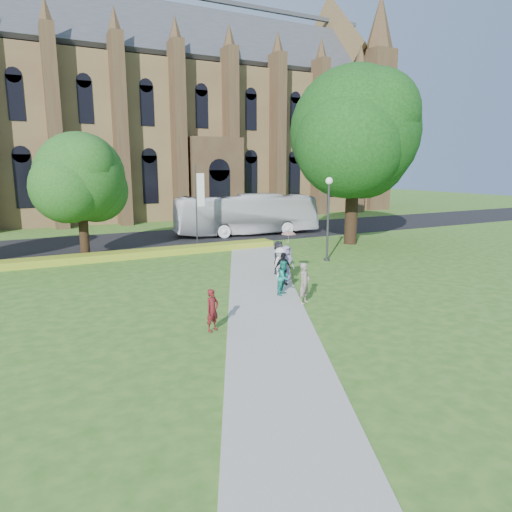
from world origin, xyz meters
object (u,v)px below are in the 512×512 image
large_tree (355,132)px  streetlamp (328,209)px  tour_coach (247,215)px  pedestrian_0 (212,310)px

large_tree → streetlamp: bearing=-140.7°
tour_coach → pedestrian_0: 23.95m
streetlamp → pedestrian_0: size_ratio=3.38×
large_tree → tour_coach: large_tree is taller
large_tree → pedestrian_0: (-16.73, -12.97, -7.55)m
streetlamp → pedestrian_0: (-11.23, -8.47, -2.48)m
streetlamp → large_tree: (5.50, 4.50, 5.07)m
streetlamp → large_tree: large_tree is taller
large_tree → pedestrian_0: size_ratio=8.51×
large_tree → tour_coach: bearing=122.5°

